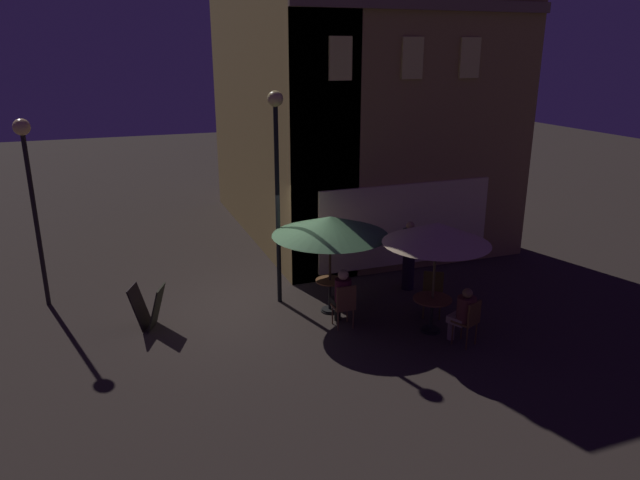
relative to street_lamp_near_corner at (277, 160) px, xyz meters
name	(u,v)px	position (x,y,z in m)	size (l,w,h in m)	color
ground_plane	(266,311)	(-0.42, -0.39, -3.26)	(60.00, 60.00, 0.00)	#2E2621
cafe_building	(325,117)	(2.52, 3.72, 0.42)	(6.77, 9.06, 7.38)	olive
street_lamp_near_corner	(277,160)	(0.00, 0.00, 0.00)	(0.33, 0.33, 4.69)	black
street_lamp_down_street	(29,173)	(-4.95, 1.65, -0.26)	(0.35, 0.35, 4.15)	black
menu_sandwich_board	(148,307)	(-2.91, -0.35, -2.80)	(0.81, 0.76, 0.90)	black
cafe_table_0	(330,290)	(0.88, -0.90, -2.77)	(0.62, 0.62, 0.74)	black
cafe_table_1	(432,307)	(2.46, -2.52, -2.72)	(0.78, 0.78, 0.73)	black
patio_umbrella_0	(330,226)	(0.88, -0.90, -1.31)	(2.48, 2.48, 2.16)	black
patio_umbrella_1	(437,233)	(2.46, -2.52, -1.17)	(2.11, 2.11, 2.32)	black
cafe_chair_0	(345,303)	(0.86, -1.78, -2.70)	(0.42, 0.42, 0.96)	brown
cafe_chair_1	(470,319)	(2.80, -3.32, -2.69)	(0.53, 0.53, 0.94)	#53371A
cafe_chair_2	(433,290)	(2.90, -1.81, -2.69)	(0.59, 0.59, 0.95)	#4D3F18
patron_seated_0	(342,294)	(0.86, -1.63, -2.55)	(0.35, 0.54, 1.25)	black
patron_seated_1	(464,312)	(2.75, -3.19, -2.59)	(0.48, 0.55, 1.18)	#82695D
patron_standing_2	(409,255)	(3.10, -0.35, -2.42)	(0.34, 0.34, 1.68)	black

